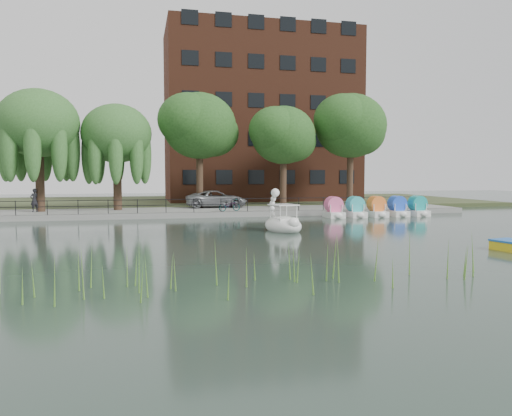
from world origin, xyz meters
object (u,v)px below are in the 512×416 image
object	(u,v)px
bicycle	(229,205)
pedestrian	(34,199)
minivan	(217,198)
swan_boat	(283,222)

from	to	relation	value
bicycle	pedestrian	distance (m)	14.28
minivan	swan_boat	world-z (taller)	swan_boat
minivan	bicycle	xyz separation A→B (m)	(0.30, -4.43, -0.31)
minivan	pedestrian	distance (m)	13.88
minivan	pedestrian	size ratio (longest dim) A/B	2.94
pedestrian	swan_boat	xyz separation A→B (m)	(15.31, -12.43, -0.87)
pedestrian	swan_boat	world-z (taller)	pedestrian
bicycle	pedestrian	world-z (taller)	pedestrian
bicycle	pedestrian	size ratio (longest dim) A/B	0.87
minivan	bicycle	distance (m)	4.45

